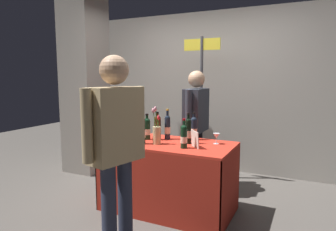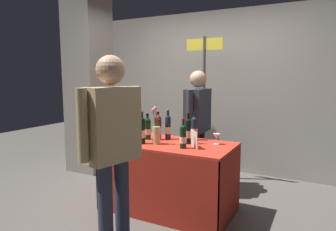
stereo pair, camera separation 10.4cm
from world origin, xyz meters
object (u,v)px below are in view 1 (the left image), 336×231
Objects in this scene: wine_glass_mid at (216,136)px; flower_vase at (157,133)px; wine_glass_near_vendor at (134,134)px; concrete_pillar at (84,56)px; booth_signpost at (201,93)px; tasting_table at (168,164)px; featured_wine_bottle at (188,130)px; taster_foreground_right at (116,140)px; display_bottle_0 at (167,127)px; vendor_presenter at (196,119)px.

flower_vase is at bearing -153.63° from wine_glass_mid.
concrete_pillar is at bearing 147.70° from wine_glass_near_vendor.
flower_vase is 1.34m from booth_signpost.
tasting_table is at bearing 56.02° from flower_vase.
featured_wine_bottle reaches higher than tasting_table.
wine_glass_near_vendor is 0.26m from flower_vase.
booth_signpost is (0.30, 1.33, 0.39)m from wine_glass_near_vendor.
concrete_pillar is 2.53× the size of tasting_table.
tasting_table is 0.62m from wine_glass_mid.
taster_foreground_right is at bearing -83.04° from flower_vase.
wine_glass_near_vendor is at bearing 37.15° from taster_foreground_right.
featured_wine_bottle is at bearing -158.25° from wine_glass_mid.
wine_glass_mid is (2.30, -0.59, -0.95)m from concrete_pillar.
tasting_table is 0.51m from wine_glass_near_vendor.
featured_wine_bottle is at bearing -19.26° from concrete_pillar.
flower_vase is 0.25× the size of taster_foreground_right.
taster_foreground_right reaches higher than tasting_table.
featured_wine_bottle is 0.16× the size of booth_signpost.
booth_signpost is (0.05, 1.00, 0.34)m from display_bottle_0.
wine_glass_mid is at bearing 21.75° from featured_wine_bottle.
display_bottle_0 is (1.72, -0.60, -0.88)m from concrete_pillar.
vendor_presenter is at bearing 80.72° from flower_vase.
booth_signpost is at bearing 87.96° from flower_vase.
featured_wine_bottle is 0.32m from display_bottle_0.
vendor_presenter is at bearing 103.44° from featured_wine_bottle.
tasting_table is (1.80, -0.76, -1.27)m from concrete_pillar.
wine_glass_mid is 0.06× the size of booth_signpost.
vendor_presenter reaches higher than tasting_table.
wine_glass_mid is 0.64m from flower_vase.
display_bottle_0 is at bearing 117.71° from tasting_table.
wine_glass_near_vendor is at bearing -102.66° from booth_signpost.
wine_glass_near_vendor is 0.90m from wine_glass_mid.
flower_vase is at bearing -88.86° from display_bottle_0.
vendor_presenter is (0.06, 0.72, 0.41)m from tasting_table.
concrete_pillar is 1.97m from wine_glass_near_vendor.
flower_vase reaches higher than display_bottle_0.
wine_glass_near_vendor is at bearing -157.85° from featured_wine_bottle.
tasting_table is 0.83m from vendor_presenter.
flower_vase is at bearing -27.02° from concrete_pillar.
display_bottle_0 is at bearing 19.39° from taster_foreground_right.
taster_foreground_right reaches higher than display_bottle_0.
concrete_pillar is at bearing 59.82° from taster_foreground_right.
taster_foreground_right is at bearing -88.34° from booth_signpost.
concrete_pillar is 2.33m from tasting_table.
wine_glass_mid is at bearing -7.89° from taster_foreground_right.
featured_wine_bottle is at bearing 14.49° from tasting_table.
tasting_table is 1.37m from booth_signpost.
concrete_pillar reaches higher than tasting_table.
booth_signpost is at bearing 91.65° from tasting_table.
booth_signpost is (-0.53, 1.00, 0.40)m from wine_glass_mid.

